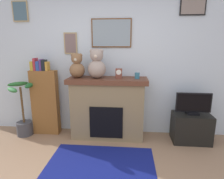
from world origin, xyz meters
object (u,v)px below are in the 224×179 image
bookshelf (45,100)px  tv_stand (191,128)px  fireplace (108,108)px  teddy_bear_grey (97,65)px  teddy_bear_tan (77,67)px  potted_plant (23,116)px  television (193,104)px  candle_jar (137,76)px  mantel_clock (119,73)px

bookshelf → tv_stand: bookshelf is taller
fireplace → teddy_bear_grey: (-0.18, -0.02, 0.76)m
teddy_bear_tan → tv_stand: bearing=-1.5°
tv_stand → teddy_bear_tan: (-1.98, 0.05, 1.03)m
fireplace → teddy_bear_grey: size_ratio=2.75×
tv_stand → teddy_bear_tan: size_ratio=1.47×
potted_plant → teddy_bear_grey: 1.66m
television → candle_jar: 1.06m
tv_stand → mantel_clock: mantel_clock is taller
teddy_bear_tan → candle_jar: bearing=0.0°
television → teddy_bear_tan: 2.07m
television → teddy_bear_grey: 1.76m
bookshelf → tv_stand: 2.66m
bookshelf → candle_jar: bookshelf is taller
bookshelf → teddy_bear_grey: 1.20m
television → teddy_bear_tan: teddy_bear_tan is taller
potted_plant → fireplace: bearing=3.5°
television → teddy_bear_grey: bearing=178.2°
teddy_bear_tan → mantel_clock: bearing=-0.1°
tv_stand → television: bearing=-90.0°
potted_plant → candle_jar: 2.20m
fireplace → mantel_clock: size_ratio=8.12×
candle_jar → mantel_clock: (-0.31, -0.00, 0.03)m
fireplace → teddy_bear_grey: teddy_bear_grey is taller
tv_stand → television: (0.00, -0.00, 0.43)m
mantel_clock → teddy_bear_tan: bearing=179.9°
bookshelf → potted_plant: (-0.38, -0.13, -0.27)m
tv_stand → mantel_clock: (-1.26, 0.05, 0.92)m
bookshelf → mantel_clock: (1.37, -0.05, 0.52)m
television → tv_stand: bearing=90.0°
fireplace → tv_stand: size_ratio=2.19×
candle_jar → teddy_bear_grey: bearing=-179.9°
fireplace → teddy_bear_tan: bearing=-178.0°
bookshelf → teddy_bear_tan: teddy_bear_tan is taller
potted_plant → teddy_bear_tan: size_ratio=2.33×
teddy_bear_grey → teddy_bear_tan: bearing=180.0°
potted_plant → tv_stand: bearing=0.5°
potted_plant → teddy_bear_tan: bearing=4.2°
fireplace → teddy_bear_grey: bearing=-174.2°
tv_stand → candle_jar: (-0.95, 0.05, 0.89)m
tv_stand → teddy_bear_tan: teddy_bear_tan is taller
television → teddy_bear_grey: (-1.64, 0.05, 0.63)m
fireplace → mantel_clock: (0.20, -0.02, 0.62)m
fireplace → television: bearing=-2.7°
tv_stand → candle_jar: size_ratio=6.08×
bookshelf → candle_jar: bearing=-1.7°
fireplace → television: fireplace is taller
fireplace → television: (1.46, -0.07, 0.13)m
fireplace → tv_stand: bearing=-2.7°
potted_plant → candle_jar: size_ratio=9.59×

